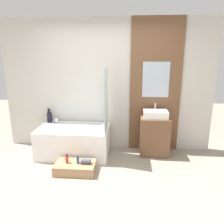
% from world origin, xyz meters
% --- Properties ---
extents(ground_plane, '(12.00, 12.00, 0.00)m').
position_xyz_m(ground_plane, '(0.00, 0.00, 0.00)').
color(ground_plane, gray).
extents(wall_tiled_back, '(4.20, 0.06, 2.60)m').
position_xyz_m(wall_tiled_back, '(0.00, 1.58, 1.30)').
color(wall_tiled_back, beige).
rests_on(wall_tiled_back, ground_plane).
extents(wall_wood_accent, '(0.99, 0.04, 2.60)m').
position_xyz_m(wall_wood_accent, '(0.96, 1.53, 1.31)').
color(wall_wood_accent, brown).
rests_on(wall_wood_accent, ground_plane).
extents(bathtub, '(1.35, 0.80, 0.56)m').
position_xyz_m(bathtub, '(-0.60, 1.13, 0.28)').
color(bathtub, white).
rests_on(bathtub, ground_plane).
extents(glass_shower_screen, '(0.01, 0.58, 1.16)m').
position_xyz_m(glass_shower_screen, '(0.04, 1.04, 1.14)').
color(glass_shower_screen, silver).
rests_on(glass_shower_screen, bathtub).
extents(wooden_step_bench, '(0.67, 0.40, 0.16)m').
position_xyz_m(wooden_step_bench, '(-0.43, 0.47, 0.08)').
color(wooden_step_bench, '#A87F56').
rests_on(wooden_step_bench, ground_plane).
extents(vanity_cabinet, '(0.56, 0.45, 0.75)m').
position_xyz_m(vanity_cabinet, '(0.96, 1.29, 0.38)').
color(vanity_cabinet, brown).
rests_on(vanity_cabinet, ground_plane).
extents(sink, '(0.45, 0.34, 0.26)m').
position_xyz_m(sink, '(0.96, 1.29, 0.82)').
color(sink, white).
rests_on(sink, vanity_cabinet).
extents(vase_tall_dark, '(0.10, 0.10, 0.29)m').
position_xyz_m(vase_tall_dark, '(-1.18, 1.43, 0.67)').
color(vase_tall_dark, black).
rests_on(vase_tall_dark, bathtub).
extents(vase_round_light, '(0.09, 0.09, 0.09)m').
position_xyz_m(vase_round_light, '(-1.05, 1.43, 0.60)').
color(vase_round_light, silver).
rests_on(vase_round_light, bathtub).
extents(bottle_soap_primary, '(0.05, 0.05, 0.16)m').
position_xyz_m(bottle_soap_primary, '(-0.56, 0.47, 0.23)').
color(bottle_soap_primary, red).
rests_on(bottle_soap_primary, wooden_step_bench).
extents(bottle_soap_secondary, '(0.05, 0.05, 0.13)m').
position_xyz_m(bottle_soap_secondary, '(-0.38, 0.47, 0.22)').
color(bottle_soap_secondary, '#2D567A').
rests_on(bottle_soap_secondary, wooden_step_bench).
extents(towel_roll, '(0.16, 0.09, 0.09)m').
position_xyz_m(towel_roll, '(-0.24, 0.47, 0.21)').
color(towel_roll, '#4C5666').
rests_on(towel_roll, wooden_step_bench).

